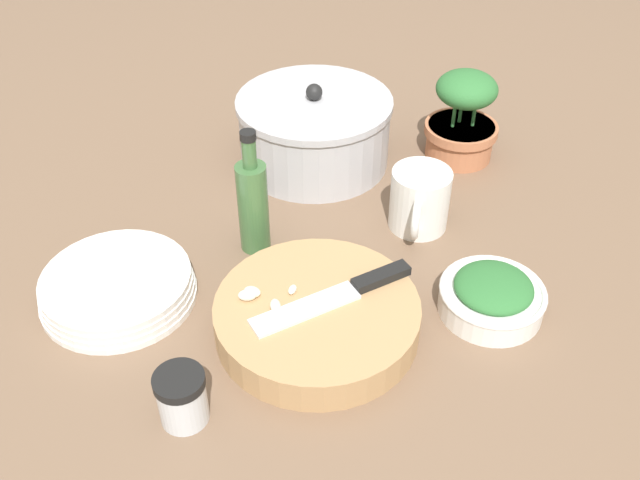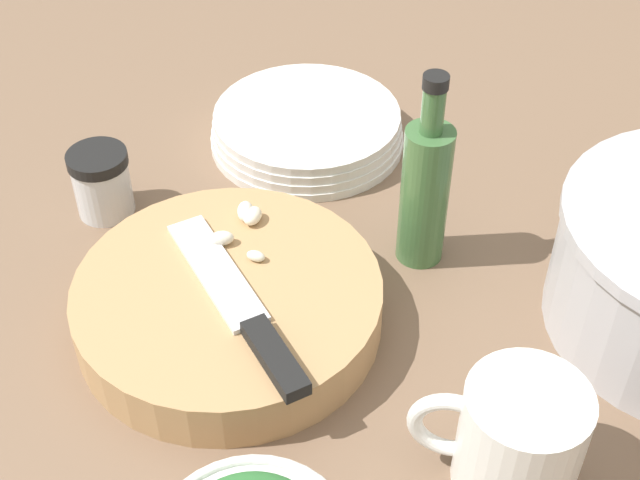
% 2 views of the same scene
% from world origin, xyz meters
% --- Properties ---
extents(ground_plane, '(5.00, 5.00, 0.00)m').
position_xyz_m(ground_plane, '(0.00, 0.00, 0.00)').
color(ground_plane, brown).
extents(cutting_board, '(0.27, 0.27, 0.05)m').
position_xyz_m(cutting_board, '(-0.03, -0.09, 0.02)').
color(cutting_board, tan).
rests_on(cutting_board, ground_plane).
extents(chef_knife, '(0.23, 0.08, 0.01)m').
position_xyz_m(chef_knife, '(0.01, -0.08, 0.05)').
color(chef_knife, black).
rests_on(chef_knife, cutting_board).
extents(garlic_cloves, '(0.08, 0.06, 0.02)m').
position_xyz_m(garlic_cloves, '(-0.10, -0.06, 0.05)').
color(garlic_cloves, silver).
rests_on(garlic_cloves, cutting_board).
extents(herb_bowl, '(0.14, 0.14, 0.06)m').
position_xyz_m(herb_bowl, '(0.21, -0.11, 0.03)').
color(herb_bowl, silver).
rests_on(herb_bowl, ground_plane).
extents(spice_jar, '(0.06, 0.06, 0.07)m').
position_xyz_m(spice_jar, '(-0.22, -0.18, 0.04)').
color(spice_jar, silver).
rests_on(spice_jar, ground_plane).
extents(coffee_mug, '(0.09, 0.12, 0.10)m').
position_xyz_m(coffee_mug, '(0.18, 0.09, 0.05)').
color(coffee_mug, silver).
rests_on(coffee_mug, ground_plane).
extents(plate_stack, '(0.22, 0.22, 0.04)m').
position_xyz_m(plate_stack, '(-0.28, 0.04, 0.02)').
color(plate_stack, silver).
rests_on(plate_stack, ground_plane).
extents(oil_bottle, '(0.05, 0.05, 0.20)m').
position_xyz_m(oil_bottle, '(-0.07, 0.10, 0.08)').
color(oil_bottle, '#3D6638').
rests_on(oil_bottle, ground_plane).
extents(stock_pot, '(0.27, 0.27, 0.15)m').
position_xyz_m(stock_pot, '(0.07, 0.31, 0.06)').
color(stock_pot, '#B2B2B7').
rests_on(stock_pot, ground_plane).
extents(potted_herb, '(0.13, 0.13, 0.16)m').
position_xyz_m(potted_herb, '(0.32, 0.26, 0.07)').
color(potted_herb, '#B26B47').
rests_on(potted_herb, ground_plane).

